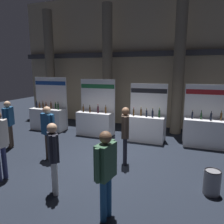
% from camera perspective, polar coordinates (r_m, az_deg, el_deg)
% --- Properties ---
extents(ground_plane, '(27.39, 27.39, 0.00)m').
position_cam_1_polar(ground_plane, '(6.98, -0.02, -12.71)').
color(ground_plane, black).
extents(hall_colonnade, '(13.70, 1.29, 6.50)m').
position_cam_1_polar(hall_colonnade, '(10.78, 8.69, 13.00)').
color(hall_colonnade, gray).
rests_on(hall_colonnade, ground_plane).
extents(exhibitor_booth_0, '(1.74, 0.71, 2.48)m').
position_cam_1_polar(exhibitor_booth_0, '(10.66, -16.58, -1.20)').
color(exhibitor_booth_0, white).
rests_on(exhibitor_booth_0, ground_plane).
extents(exhibitor_booth_1, '(1.62, 0.66, 2.42)m').
position_cam_1_polar(exhibitor_booth_1, '(9.40, -4.49, -2.44)').
color(exhibitor_booth_1, white).
rests_on(exhibitor_booth_1, ground_plane).
extents(exhibitor_booth_2, '(1.49, 0.66, 2.29)m').
position_cam_1_polar(exhibitor_booth_2, '(8.70, 9.12, -3.78)').
color(exhibitor_booth_2, white).
rests_on(exhibitor_booth_2, ground_plane).
extents(exhibitor_booth_3, '(1.89, 0.66, 2.30)m').
position_cam_1_polar(exhibitor_booth_3, '(8.70, 24.56, -4.63)').
color(exhibitor_booth_3, white).
rests_on(exhibitor_booth_3, ground_plane).
extents(trash_bin, '(0.38, 0.38, 0.59)m').
position_cam_1_polar(trash_bin, '(5.66, 25.09, -16.56)').
color(trash_bin, slate).
rests_on(trash_bin, ground_plane).
extents(visitor_0, '(0.30, 0.61, 1.75)m').
position_cam_1_polar(visitor_0, '(4.08, -1.70, -14.47)').
color(visitor_0, navy).
rests_on(visitor_0, ground_plane).
extents(visitor_1, '(0.37, 0.54, 1.73)m').
position_cam_1_polar(visitor_1, '(8.63, -25.83, -1.88)').
color(visitor_1, '#47382D').
rests_on(visitor_1, ground_plane).
extents(visitor_3, '(0.31, 0.54, 1.76)m').
position_cam_1_polar(visitor_3, '(6.39, 3.56, -4.99)').
color(visitor_3, '#23232D').
rests_on(visitor_3, ground_plane).
extents(visitor_4, '(0.57, 0.33, 1.73)m').
position_cam_1_polar(visitor_4, '(6.98, -16.70, -4.17)').
color(visitor_4, '#47382D').
rests_on(visitor_4, ground_plane).
extents(visitor_6, '(0.39, 0.39, 1.69)m').
position_cam_1_polar(visitor_6, '(5.06, -15.37, -10.57)').
color(visitor_6, silver).
rests_on(visitor_6, ground_plane).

